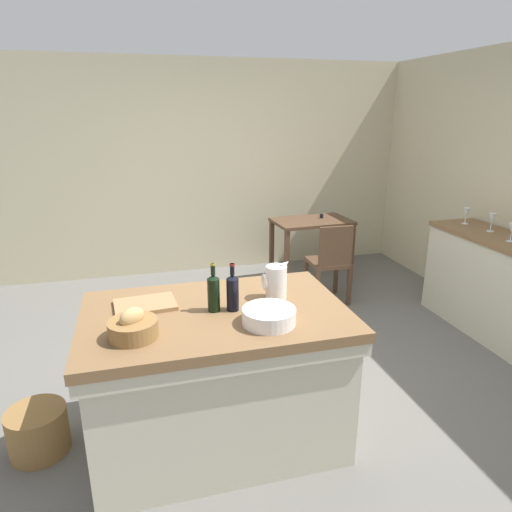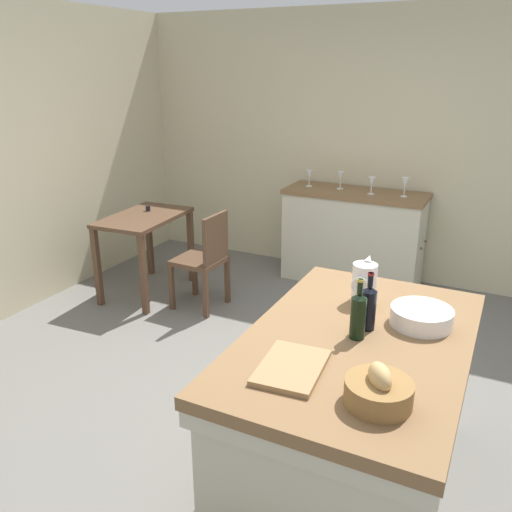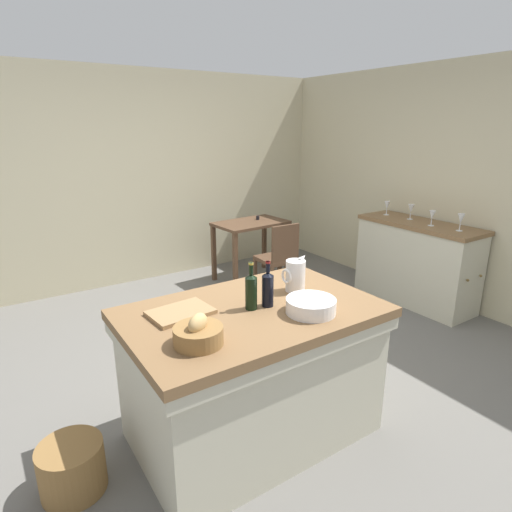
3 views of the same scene
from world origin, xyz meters
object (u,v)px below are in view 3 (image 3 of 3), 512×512
wash_bowl (311,306)px  wine_glass_middle (411,209)px  wine_bottle_amber (251,290)px  bread_basket (198,334)px  pitcher (295,275)px  cutting_board (181,312)px  side_cabinet (416,262)px  wine_glass_left (432,215)px  wine_bottle_dark (268,288)px  wicker_hamper (72,468)px  wooden_chair (279,257)px  writing_desk (251,231)px  wine_glass_far_left (461,219)px  wine_glass_right (387,206)px  island_table (253,368)px

wash_bowl → wine_glass_middle: size_ratio=1.73×
wine_bottle_amber → bread_basket: bearing=-155.0°
bread_basket → wine_glass_middle: wine_glass_middle is taller
pitcher → wine_bottle_amber: (-0.40, -0.08, 0.01)m
pitcher → cutting_board: bearing=174.2°
pitcher → cutting_board: 0.80m
side_cabinet → wine_glass_left: (-0.05, -0.16, 0.57)m
wash_bowl → wine_bottle_dark: (-0.15, 0.22, 0.07)m
side_cabinet → wicker_hamper: bearing=-170.3°
wine_bottle_dark → wooden_chair: bearing=51.4°
side_cabinet → pitcher: size_ratio=5.44×
writing_desk → cutting_board: (-1.99, -2.31, 0.26)m
wash_bowl → wine_bottle_dark: size_ratio=1.03×
bread_basket → cutting_board: (0.07, 0.38, -0.05)m
cutting_board → wine_glass_middle: wine_glass_middle is taller
wine_bottle_dark → pitcher: bearing=19.1°
wine_bottle_dark → wine_glass_far_left: wine_bottle_dark is taller
cutting_board → wine_bottle_dark: bearing=-20.2°
wash_bowl → bread_basket: bread_basket is taller
wooden_chair → wine_glass_left: bearing=-45.0°
wooden_chair → wine_glass_far_left: (1.18, -1.44, 0.57)m
bread_basket → wine_glass_right: bearing=25.1°
cutting_board → wine_glass_far_left: 3.13m
wash_bowl → wine_bottle_amber: size_ratio=1.01×
wash_bowl → cutting_board: (-0.65, 0.41, -0.03)m
bread_basket → wine_glass_middle: bearing=20.2°
wine_bottle_amber → wicker_hamper: wine_bottle_amber is taller
side_cabinet → wine_glass_far_left: (-0.01, -0.46, 0.58)m
island_table → writing_desk: (1.60, 2.48, 0.16)m
wooden_chair → wine_bottle_amber: bearing=-130.9°
side_cabinet → wine_bottle_amber: (-2.75, -0.81, 0.54)m
wash_bowl → wine_glass_middle: wine_glass_middle is taller
side_cabinet → wine_glass_middle: (0.04, 0.17, 0.58)m
wicker_hamper → wine_bottle_amber: bearing=-8.3°
wine_glass_far_left → wine_glass_right: wine_glass_far_left is taller
side_cabinet → wicker_hamper: side_cabinet is taller
wine_glass_middle → wooden_chair: bearing=146.3°
wine_glass_left → wine_glass_right: bearing=84.9°
wine_glass_left → wine_glass_right: wine_glass_left is taller
wine_glass_left → pitcher: bearing=-166.1°
bread_basket → wicker_hamper: 1.08m
side_cabinet → wine_glass_right: bearing=88.8°
wine_glass_left → wicker_hamper: size_ratio=0.46×
bread_basket → wine_glass_left: (3.15, 0.86, 0.09)m
side_cabinet → wine_bottle_amber: bearing=-163.5°
island_table → wine_bottle_dark: bearing=-8.3°
wine_glass_right → wash_bowl: bearing=-148.4°
bread_basket → writing_desk: bearing=52.5°
pitcher → wooden_chair: bearing=56.1°
wine_glass_far_left → wine_glass_left: wine_glass_far_left is taller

